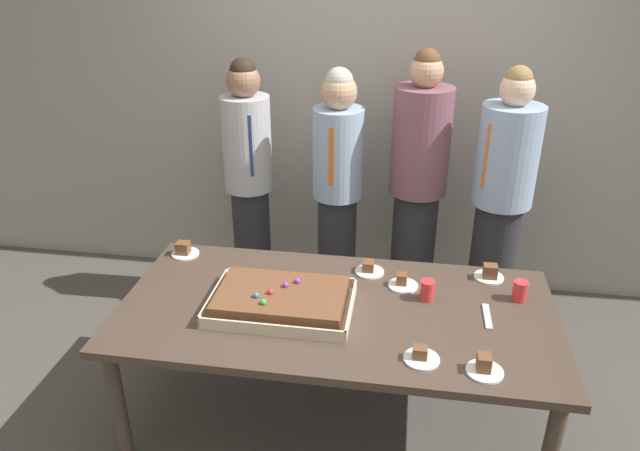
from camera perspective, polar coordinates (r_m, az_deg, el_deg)
ground_plane at (r=3.26m, az=1.42°, el=-18.58°), size 12.00×12.00×0.00m
interior_back_panel at (r=3.99m, az=4.88°, el=14.52°), size 8.00×0.12×3.00m
party_table at (r=2.84m, az=1.56°, el=-9.12°), size 2.05×1.00×0.72m
sheet_cake at (r=2.77m, az=-3.78°, el=-7.24°), size 0.67×0.45×0.12m
plated_slice_near_left at (r=2.50m, az=15.64°, el=-13.06°), size 0.15×0.15×0.08m
plated_slice_near_right at (r=3.08m, az=4.77°, el=-4.21°), size 0.15×0.15×0.06m
plated_slice_far_left at (r=2.98m, az=8.00°, el=-5.54°), size 0.15×0.15×0.07m
plated_slice_far_right at (r=2.51m, az=9.75°, el=-12.38°), size 0.15×0.15×0.06m
plated_slice_center_front at (r=3.31m, az=-13.05°, el=-2.36°), size 0.15×0.15×0.08m
plated_slice_center_back at (r=3.13m, az=16.12°, el=-4.52°), size 0.15×0.15×0.08m
drink_cup_nearest at (r=2.98m, az=18.83°, el=-6.01°), size 0.07×0.07×0.10m
drink_cup_middle at (r=2.88m, az=10.35°, el=-6.18°), size 0.07×0.07×0.10m
cake_server_utensil at (r=2.84m, az=15.91°, el=-8.47°), size 0.03×0.20×0.01m
person_serving_front at (r=3.62m, az=17.07°, el=1.81°), size 0.35×0.35×1.69m
person_green_shirt_behind at (r=3.83m, az=-6.89°, el=4.23°), size 0.31×0.31×1.66m
person_striped_tie_right at (r=3.67m, az=9.42°, el=3.53°), size 0.35×0.35×1.75m
person_far_right_suit at (r=3.66m, az=1.71°, el=3.16°), size 0.31×0.31×1.64m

